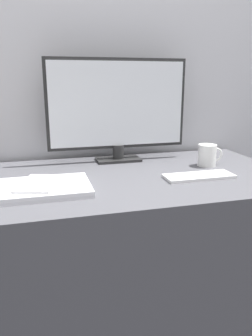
# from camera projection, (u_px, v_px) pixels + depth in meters

# --- Properties ---
(wall_back) EXTENTS (3.60, 0.05, 2.40)m
(wall_back) POSITION_uv_depth(u_px,v_px,m) (98.00, 62.00, 1.54)
(wall_back) COLOR silver
(wall_back) RESTS_ON ground_plane
(desk) EXTENTS (1.36, 0.70, 0.76)m
(desk) POSITION_uv_depth(u_px,v_px,m) (120.00, 262.00, 1.37)
(desk) COLOR #4C4C51
(desk) RESTS_ON ground_plane
(monitor) EXTENTS (0.63, 0.11, 0.46)m
(monitor) POSITION_uv_depth(u_px,v_px,m) (118.00, 108.00, 1.46)
(monitor) COLOR #262626
(monitor) RESTS_ON desk
(keyboard) EXTENTS (0.27, 0.10, 0.01)m
(keyboard) POSITION_uv_depth(u_px,v_px,m) (199.00, 176.00, 1.25)
(keyboard) COLOR silver
(keyboard) RESTS_ON desk
(laptop) EXTENTS (0.31, 0.23, 0.02)m
(laptop) POSITION_uv_depth(u_px,v_px,m) (43.00, 188.00, 1.10)
(laptop) COLOR silver
(laptop) RESTS_ON desk
(ereader) EXTENTS (0.17, 0.21, 0.01)m
(ereader) POSITION_uv_depth(u_px,v_px,m) (39.00, 183.00, 1.10)
(ereader) COLOR white
(ereader) RESTS_ON laptop
(coffee_mug) EXTENTS (0.11, 0.08, 0.09)m
(coffee_mug) POSITION_uv_depth(u_px,v_px,m) (208.00, 155.00, 1.42)
(coffee_mug) COLOR white
(coffee_mug) RESTS_ON desk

